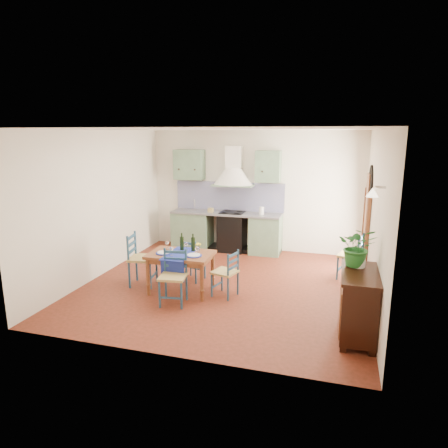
% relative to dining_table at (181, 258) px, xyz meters
% --- Properties ---
extents(floor, '(5.00, 5.00, 0.00)m').
position_rel_dining_table_xyz_m(floor, '(0.65, 0.50, -0.62)').
color(floor, '#421C0E').
rests_on(floor, ground).
extents(back_wall, '(5.00, 0.96, 2.80)m').
position_rel_dining_table_xyz_m(back_wall, '(0.18, 2.79, 0.43)').
color(back_wall, silver).
rests_on(back_wall, ground).
extents(right_wall, '(0.26, 5.00, 2.80)m').
position_rel_dining_table_xyz_m(right_wall, '(3.14, 0.78, 0.72)').
color(right_wall, silver).
rests_on(right_wall, ground).
extents(left_wall, '(0.04, 5.00, 2.80)m').
position_rel_dining_table_xyz_m(left_wall, '(-1.85, 0.50, 0.78)').
color(left_wall, silver).
rests_on(left_wall, ground).
extents(ceiling, '(5.00, 5.00, 0.01)m').
position_rel_dining_table_xyz_m(ceiling, '(0.65, 0.50, 2.18)').
color(ceiling, white).
rests_on(ceiling, back_wall).
extents(dining_table, '(1.11, 0.83, 1.02)m').
position_rel_dining_table_xyz_m(dining_table, '(0.00, 0.00, 0.00)').
color(dining_table, brown).
rests_on(dining_table, ground).
extents(chair_near, '(0.47, 0.47, 0.89)m').
position_rel_dining_table_xyz_m(chair_near, '(0.07, -0.50, -0.16)').
color(chair_near, navy).
rests_on(chair_near, ground).
extents(chair_far, '(0.45, 0.45, 0.81)m').
position_rel_dining_table_xyz_m(chair_far, '(-0.01, 0.58, -0.20)').
color(chair_far, navy).
rests_on(chair_far, ground).
extents(chair_left, '(0.52, 0.52, 0.97)m').
position_rel_dining_table_xyz_m(chair_left, '(-0.83, 0.10, -0.12)').
color(chair_left, navy).
rests_on(chair_left, ground).
extents(chair_right, '(0.47, 0.47, 0.81)m').
position_rel_dining_table_xyz_m(chair_right, '(0.81, 0.03, -0.20)').
color(chair_right, navy).
rests_on(chair_right, ground).
extents(chair_spare, '(0.51, 0.51, 0.89)m').
position_rel_dining_table_xyz_m(chair_spare, '(2.88, 1.48, -0.16)').
color(chair_spare, navy).
rests_on(chair_spare, ground).
extents(sideboard, '(0.50, 1.05, 0.94)m').
position_rel_dining_table_xyz_m(sideboard, '(2.91, -0.83, -0.11)').
color(sideboard, black).
rests_on(sideboard, ground).
extents(potted_plant, '(0.52, 0.46, 0.56)m').
position_rel_dining_table_xyz_m(potted_plant, '(2.86, -0.58, 0.59)').
color(potted_plant, '#1F6425').
rests_on(potted_plant, sideboard).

